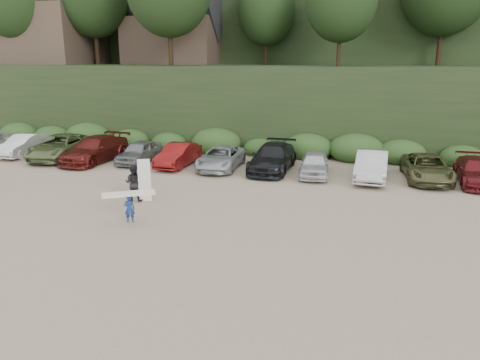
# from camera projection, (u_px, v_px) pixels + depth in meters

# --- Properties ---
(ground) EXTENTS (120.00, 120.00, 0.00)m
(ground) POSITION_uv_depth(u_px,v_px,m) (231.00, 231.00, 18.82)
(ground) COLOR tan
(ground) RESTS_ON ground
(hillside_backdrop) EXTENTS (90.00, 41.50, 28.00)m
(hillside_backdrop) POSITION_uv_depth(u_px,v_px,m) (321.00, 12.00, 49.50)
(hillside_backdrop) COLOR black
(hillside_backdrop) RESTS_ON ground
(parked_cars) EXTENTS (39.91, 6.27, 1.64)m
(parked_cars) POSITION_uv_depth(u_px,v_px,m) (239.00, 157.00, 28.59)
(parked_cars) COLOR silver
(parked_cars) RESTS_ON ground
(child_surfer) EXTENTS (2.17, 1.64, 1.30)m
(child_surfer) POSITION_uv_depth(u_px,v_px,m) (129.00, 202.00, 19.54)
(child_surfer) COLOR navy
(child_surfer) RESTS_ON ground
(adult_surfer) EXTENTS (1.35, 0.74, 2.11)m
(adult_surfer) POSITION_uv_depth(u_px,v_px,m) (135.00, 183.00, 22.41)
(adult_surfer) COLOR black
(adult_surfer) RESTS_ON ground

